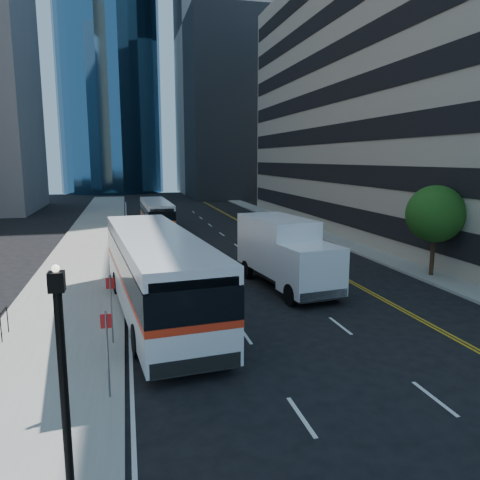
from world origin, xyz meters
The scene contains 9 objects.
ground centered at (0.00, 0.00, 0.00)m, with size 160.00×160.00×0.00m, color black.
sidewalk_west centered at (-10.50, 25.00, 0.07)m, with size 5.00×90.00×0.15m, color gray.
sidewalk_east centered at (9.00, 25.00, 0.07)m, with size 2.00×90.00×0.15m, color gray.
office_tower_north centered at (18.00, 72.00, 30.00)m, with size 30.00×28.00×60.00m, color gray.
street_tree centered at (9.00, 8.00, 3.64)m, with size 3.20×3.20×5.10m.
lamp_post centered at (-9.00, -6.00, 2.72)m, with size 0.28×0.28×4.56m.
bus_front centered at (-6.60, 5.16, 1.94)m, with size 4.37×14.00×3.55m.
bus_rear centered at (-4.98, 30.38, 1.49)m, with size 2.65×10.66×2.73m.
box_truck centered at (0.22, 8.04, 1.89)m, with size 3.54×7.76×3.58m.
Camera 1 is at (-7.74, -14.58, 6.68)m, focal length 35.00 mm.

